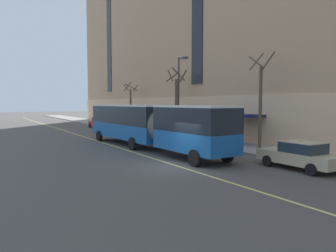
{
  "coord_description": "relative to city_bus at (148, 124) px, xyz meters",
  "views": [
    {
      "loc": [
        -9.99,
        -16.15,
        3.69
      ],
      "look_at": [
        3.63,
        7.1,
        1.8
      ],
      "focal_mm": 35.0,
      "sensor_mm": 36.0,
      "label": 1
    }
  ],
  "objects": [
    {
      "name": "parked_car_red_4",
      "position": [
        3.83,
        23.89,
        -1.27
      ],
      "size": [
        2.05,
        4.71,
        1.56
      ],
      "color": "#B21E19",
      "rests_on": "ground"
    },
    {
      "name": "street_tree_mid_block",
      "position": [
        7.5,
        -4.71,
        1.8
      ],
      "size": [
        1.64,
        1.57,
        7.52
      ],
      "color": "brown",
      "rests_on": "sidewalk"
    },
    {
      "name": "ground_plane",
      "position": [
        -1.79,
        -7.11,
        -2.05
      ],
      "size": [
        260.0,
        260.0,
        0.0
      ],
      "primitive_type": "plane",
      "color": "#4C4947"
    },
    {
      "name": "sidewalk",
      "position": [
        7.2,
        -4.11,
        -1.98
      ],
      "size": [
        4.62,
        160.0,
        0.15
      ],
      "primitive_type": "cube",
      "color": "gray",
      "rests_on": "ground"
    },
    {
      "name": "parked_car_champagne_1",
      "position": [
        3.77,
        0.61,
        -1.27
      ],
      "size": [
        1.99,
        4.36,
        1.56
      ],
      "color": "#BCAD89",
      "rests_on": "ground"
    },
    {
      "name": "street_tree_far_downtown",
      "position": [
        7.47,
        20.27,
        1.5
      ],
      "size": [
        1.99,
        1.99,
        6.75
      ],
      "color": "brown",
      "rests_on": "sidewalk"
    },
    {
      "name": "street_lamp",
      "position": [
        5.49,
        3.91,
        2.89
      ],
      "size": [
        0.36,
        1.48,
        7.97
      ],
      "color": "#2D2D30",
      "rests_on": "sidewalk"
    },
    {
      "name": "parked_car_red_3",
      "position": [
        3.73,
        14.31,
        -1.27
      ],
      "size": [
        2.01,
        4.65,
        1.56
      ],
      "color": "#B21E19",
      "rests_on": "ground"
    },
    {
      "name": "street_tree_far_uptown",
      "position": [
        7.49,
        7.78,
        1.9
      ],
      "size": [
        1.96,
        1.91,
        7.44
      ],
      "color": "brown",
      "rests_on": "sidewalk"
    },
    {
      "name": "city_bus",
      "position": [
        0.0,
        0.0,
        0.0
      ],
      "size": [
        3.48,
        18.43,
        3.53
      ],
      "color": "#19569E",
      "rests_on": "ground"
    },
    {
      "name": "lane_centerline",
      "position": [
        -1.7,
        -4.11,
        -2.05
      ],
      "size": [
        0.16,
        140.0,
        0.01
      ],
      "primitive_type": "cube",
      "color": "#E0D66B",
      "rests_on": "ground"
    },
    {
      "name": "parked_car_champagne_5",
      "position": [
        3.69,
        -11.4,
        -1.27
      ],
      "size": [
        2.02,
        4.7,
        1.56
      ],
      "color": "#BCAD89",
      "rests_on": "ground"
    }
  ]
}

